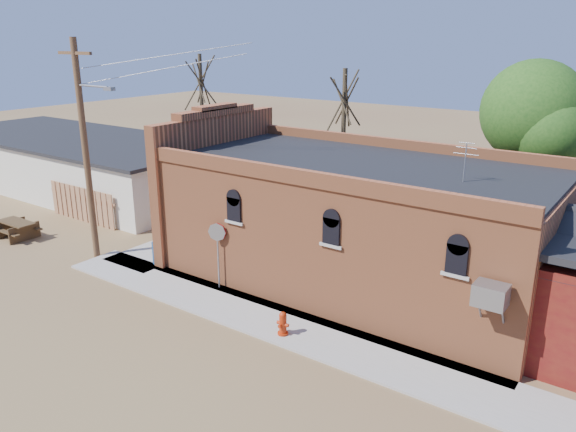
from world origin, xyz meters
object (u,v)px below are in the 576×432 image
Objects in this scene: brick_bar at (349,221)px; utility_pole at (86,147)px; stop_sign at (217,238)px; picnic_table at (17,227)px; trash_barrel at (159,253)px; fire_hydrant at (283,323)px.

brick_bar is 1.82× the size of utility_pole.
utility_pole is at bearing -170.66° from stop_sign.
brick_bar reaches higher than stop_sign.
brick_bar is 8.36× the size of picnic_table.
utility_pole is 10.02× the size of trash_barrel.
brick_bar is 10.96m from utility_pole.
trash_barrel is at bearing -154.30° from brick_bar.
trash_barrel is (-6.94, -3.34, -1.81)m from brick_bar.
utility_pole reaches higher than picnic_table.
trash_barrel reaches higher than fire_hydrant.
stop_sign is 1.29× the size of picnic_table.
fire_hydrant is at bearing -13.31° from trash_barrel.
trash_barrel reaches higher than picnic_table.
trash_barrel is at bearing 11.47° from picnic_table.
fire_hydrant is 7.79m from trash_barrel.
utility_pole is at bearing -156.31° from brick_bar.
trash_barrel is at bearing 161.57° from fire_hydrant.
stop_sign is at bearing 5.32° from utility_pole.
brick_bar reaches higher than picnic_table.
fire_hydrant is at bearing -0.94° from picnic_table.
utility_pole is at bearing 170.28° from fire_hydrant.
fire_hydrant is 0.39× the size of picnic_table.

